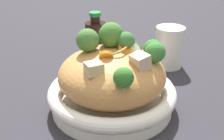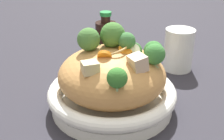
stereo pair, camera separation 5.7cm
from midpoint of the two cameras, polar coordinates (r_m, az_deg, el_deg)
ground_plane at (r=0.61m, az=-2.69°, el=-7.35°), size 3.00×3.00×0.00m
serving_bowl at (r=0.60m, az=-2.74°, el=-5.24°), size 0.27×0.27×0.05m
noodle_heap at (r=0.58m, az=-2.85°, el=-0.99°), size 0.22×0.22×0.12m
broccoli_florets at (r=0.55m, az=-1.32°, el=4.85°), size 0.19×0.16×0.09m
carrot_coins at (r=0.55m, az=-1.29°, el=3.82°), size 0.06×0.09×0.03m
zucchini_slices at (r=0.58m, az=-4.13°, el=4.05°), size 0.14×0.15×0.04m
chicken_chunks at (r=0.51m, az=-1.27°, el=1.03°), size 0.11×0.09×0.03m
soy_sauce_bottle at (r=0.83m, az=-5.26°, el=6.00°), size 0.06×0.06×0.14m
drinking_glass at (r=0.78m, az=9.25°, el=4.49°), size 0.08×0.08×0.11m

